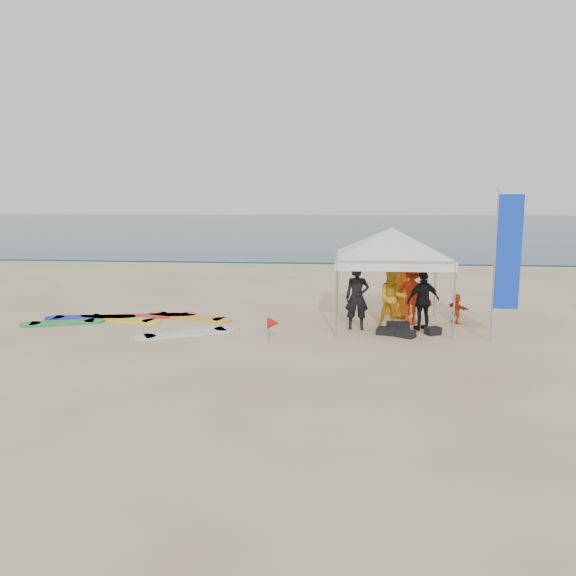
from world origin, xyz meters
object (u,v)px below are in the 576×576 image
(person_orange_b, at_px, (400,286))
(canopy_tent, at_px, (392,228))
(person_black_a, at_px, (357,297))
(person_yellow, at_px, (392,298))
(marker_pennant, at_px, (273,323))
(person_orange_a, at_px, (412,293))
(feather_flag, at_px, (507,254))
(person_black_b, at_px, (423,301))
(surfboard_spread, at_px, (135,321))
(person_seated, at_px, (456,309))

(person_orange_b, xyz_separation_m, canopy_tent, (-0.36, -1.00, 1.71))
(person_black_a, height_order, person_yellow, person_black_a)
(person_yellow, bearing_deg, marker_pennant, -152.60)
(person_orange_a, bearing_deg, canopy_tent, 51.08)
(person_orange_a, height_order, feather_flag, feather_flag)
(person_black_b, distance_m, feather_flag, 2.49)
(person_black_a, bearing_deg, surfboard_spread, 175.83)
(person_black_a, height_order, person_orange_b, person_orange_b)
(person_black_a, relative_size, person_black_b, 1.09)
(feather_flag, distance_m, surfboard_spread, 9.98)
(person_yellow, distance_m, person_orange_a, 0.77)
(canopy_tent, bearing_deg, surfboard_spread, -178.04)
(canopy_tent, bearing_deg, person_orange_a, 22.93)
(marker_pennant, bearing_deg, person_orange_b, 44.41)
(person_orange_a, xyz_separation_m, person_orange_b, (-0.28, 0.73, 0.09))
(person_black_a, bearing_deg, canopy_tent, 29.44)
(canopy_tent, bearing_deg, feather_flag, -32.23)
(person_orange_a, xyz_separation_m, feather_flag, (1.93, -1.88, 1.29))
(person_black_b, xyz_separation_m, canopy_tent, (-0.84, 0.45, 1.87))
(surfboard_spread, bearing_deg, person_orange_a, 3.78)
(person_orange_a, height_order, person_orange_b, person_orange_b)
(person_black_b, height_order, feather_flag, feather_flag)
(canopy_tent, xyz_separation_m, marker_pennant, (-2.92, -2.21, -2.17))
(person_yellow, xyz_separation_m, marker_pennant, (-2.97, -1.98, -0.30))
(person_black_b, distance_m, surfboard_spread, 7.96)
(person_black_a, distance_m, feather_flag, 3.85)
(person_orange_a, relative_size, surfboard_spread, 0.30)
(person_yellow, distance_m, feather_flag, 3.17)
(person_orange_b, distance_m, surfboard_spread, 7.61)
(person_yellow, height_order, person_black_b, person_yellow)
(person_black_b, distance_m, canopy_tent, 2.10)
(person_black_b, xyz_separation_m, surfboard_spread, (-7.93, 0.21, -0.75))
(canopy_tent, xyz_separation_m, surfboard_spread, (-7.09, -0.24, -2.63))
(person_seated, xyz_separation_m, feather_flag, (0.69, -2.04, 1.73))
(person_seated, xyz_separation_m, canopy_tent, (-1.87, -0.43, 2.24))
(person_black_a, relative_size, person_orange_a, 1.00)
(person_seated, distance_m, surfboard_spread, 9.00)
(person_seated, bearing_deg, surfboard_spread, 66.45)
(surfboard_spread, bearing_deg, person_yellow, 0.12)
(person_yellow, bearing_deg, canopy_tent, 96.02)
(person_black_b, relative_size, feather_flag, 0.43)
(canopy_tent, height_order, surfboard_spread, canopy_tent)
(feather_flag, bearing_deg, surfboard_spread, 171.90)
(marker_pennant, bearing_deg, person_yellow, 33.75)
(surfboard_spread, bearing_deg, person_seated, 4.26)
(person_black_b, bearing_deg, person_black_a, -19.69)
(person_black_a, relative_size, person_orange_b, 0.90)
(person_yellow, bearing_deg, person_orange_b, 69.50)
(person_orange_a, relative_size, canopy_tent, 0.42)
(marker_pennant, bearing_deg, person_black_b, 25.11)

